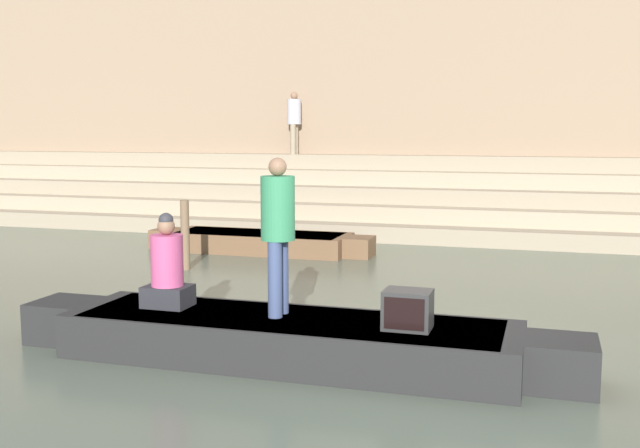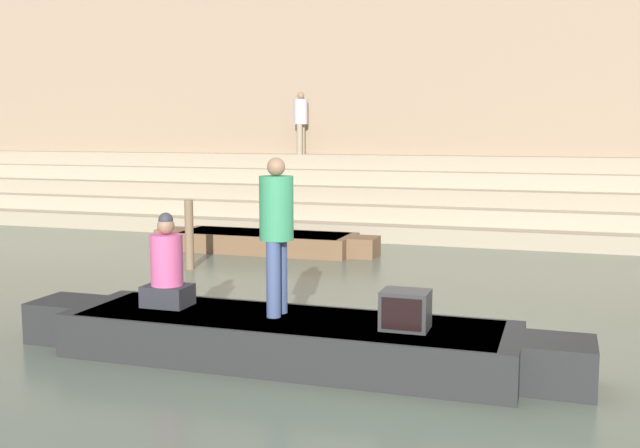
{
  "view_description": "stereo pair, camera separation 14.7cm",
  "coord_description": "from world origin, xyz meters",
  "px_view_note": "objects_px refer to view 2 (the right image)",
  "views": [
    {
      "loc": [
        1.16,
        -8.37,
        2.56
      ],
      "look_at": [
        -1.55,
        0.42,
        1.39
      ],
      "focal_mm": 42.0,
      "sensor_mm": 36.0,
      "label": 1
    },
    {
      "loc": [
        1.3,
        -8.32,
        2.56
      ],
      "look_at": [
        -1.55,
        0.42,
        1.39
      ],
      "focal_mm": 42.0,
      "sensor_mm": 36.0,
      "label": 2
    }
  ],
  "objects_px": {
    "person_standing": "(277,226)",
    "tv_set": "(405,310)",
    "mooring_post": "(189,235)",
    "person_rowing": "(167,269)",
    "rowboat_main": "(286,338)",
    "person_on_steps": "(301,119)",
    "moored_boat_shore": "(264,241)"
  },
  "relations": [
    {
      "from": "rowboat_main",
      "to": "person_rowing",
      "type": "xyz_separation_m",
      "value": [
        -1.53,
        0.1,
        0.67
      ]
    },
    {
      "from": "person_standing",
      "to": "moored_boat_shore",
      "type": "xyz_separation_m",
      "value": [
        -2.94,
        6.8,
        -1.29
      ]
    },
    {
      "from": "tv_set",
      "to": "mooring_post",
      "type": "relative_size",
      "value": 0.39
    },
    {
      "from": "person_standing",
      "to": "person_rowing",
      "type": "bearing_deg",
      "value": -172.73
    },
    {
      "from": "person_standing",
      "to": "person_on_steps",
      "type": "bearing_deg",
      "value": 115.71
    },
    {
      "from": "person_on_steps",
      "to": "mooring_post",
      "type": "bearing_deg",
      "value": -48.21
    },
    {
      "from": "person_standing",
      "to": "person_on_steps",
      "type": "relative_size",
      "value": 1.06
    },
    {
      "from": "rowboat_main",
      "to": "person_standing",
      "type": "bearing_deg",
      "value": 146.31
    },
    {
      "from": "rowboat_main",
      "to": "moored_boat_shore",
      "type": "distance_m",
      "value": 7.55
    },
    {
      "from": "tv_set",
      "to": "mooring_post",
      "type": "distance_m",
      "value": 6.79
    },
    {
      "from": "mooring_post",
      "to": "person_on_steps",
      "type": "xyz_separation_m",
      "value": [
        -0.3,
        6.98,
        2.2
      ]
    },
    {
      "from": "tv_set",
      "to": "mooring_post",
      "type": "xyz_separation_m",
      "value": [
        -4.96,
        4.64,
        -0.06
      ]
    },
    {
      "from": "mooring_post",
      "to": "person_on_steps",
      "type": "relative_size",
      "value": 0.77
    },
    {
      "from": "person_standing",
      "to": "mooring_post",
      "type": "bearing_deg",
      "value": 135.22
    },
    {
      "from": "person_standing",
      "to": "person_on_steps",
      "type": "distance_m",
      "value": 12.15
    },
    {
      "from": "tv_set",
      "to": "moored_boat_shore",
      "type": "bearing_deg",
      "value": 130.72
    },
    {
      "from": "person_on_steps",
      "to": "person_rowing",
      "type": "bearing_deg",
      "value": -38.9
    },
    {
      "from": "moored_boat_shore",
      "to": "mooring_post",
      "type": "distance_m",
      "value": 2.4
    },
    {
      "from": "tv_set",
      "to": "moored_boat_shore",
      "type": "distance_m",
      "value": 8.25
    },
    {
      "from": "rowboat_main",
      "to": "person_on_steps",
      "type": "bearing_deg",
      "value": 107.71
    },
    {
      "from": "moored_boat_shore",
      "to": "mooring_post",
      "type": "height_order",
      "value": "mooring_post"
    },
    {
      "from": "person_rowing",
      "to": "moored_boat_shore",
      "type": "bearing_deg",
      "value": 104.6
    },
    {
      "from": "person_standing",
      "to": "rowboat_main",
      "type": "bearing_deg",
      "value": -25.17
    },
    {
      "from": "rowboat_main",
      "to": "person_standing",
      "type": "height_order",
      "value": "person_standing"
    },
    {
      "from": "moored_boat_shore",
      "to": "person_on_steps",
      "type": "xyz_separation_m",
      "value": [
        -0.83,
        4.67,
        2.62
      ]
    },
    {
      "from": "person_standing",
      "to": "person_rowing",
      "type": "height_order",
      "value": "person_standing"
    },
    {
      "from": "rowboat_main",
      "to": "mooring_post",
      "type": "distance_m",
      "value": 5.85
    },
    {
      "from": "tv_set",
      "to": "mooring_post",
      "type": "height_order",
      "value": "mooring_post"
    },
    {
      "from": "rowboat_main",
      "to": "person_rowing",
      "type": "height_order",
      "value": "person_rowing"
    },
    {
      "from": "person_rowing",
      "to": "rowboat_main",
      "type": "bearing_deg",
      "value": -2.0
    },
    {
      "from": "person_standing",
      "to": "tv_set",
      "type": "bearing_deg",
      "value": 1.69
    },
    {
      "from": "tv_set",
      "to": "moored_boat_shore",
      "type": "xyz_separation_m",
      "value": [
        -4.43,
        6.95,
        -0.48
      ]
    }
  ]
}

